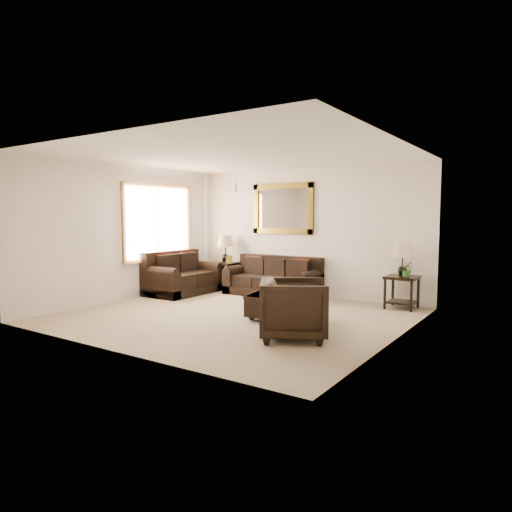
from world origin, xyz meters
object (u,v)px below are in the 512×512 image
Objects in this scene: loveseat at (181,278)px; end_table_right at (402,266)px; armchair at (294,306)px; sofa at (273,281)px; end_table_left at (226,254)px; coffee_table at (285,305)px.

loveseat is 1.35× the size of end_table_right.
end_table_right is (4.51, 1.01, 0.45)m from loveseat.
armchair is at bearing -102.44° from end_table_right.
sofa is 1.61× the size of end_table_left.
sofa is 1.24× the size of loveseat.
sofa is 1.67× the size of end_table_right.
end_table_right is 1.33× the size of armchair.
coffee_table is at bearing -107.83° from loveseat.
end_table_left is at bearing 18.59° from armchair.
sofa is 2.42m from coffee_table.
sofa is 2.03m from loveseat.
end_table_left reaches higher than loveseat.
end_table_left is 1.04× the size of end_table_right.
sofa is at bearing -178.17° from end_table_right.
loveseat is 1.79× the size of armchair.
sofa is at bearing -62.94° from loveseat.
end_table_left reaches higher than sofa.
loveseat reaches higher than sofa.
loveseat is 4.31m from armchair.
end_table_left is 4.05m from end_table_right.
loveseat is 1.30× the size of end_table_left.
end_table_left is 3.48m from coffee_table.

